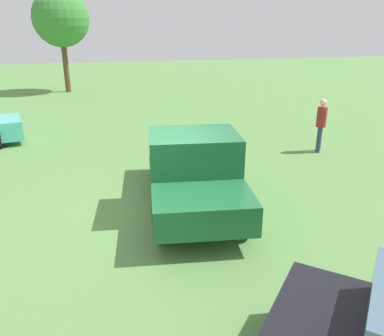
% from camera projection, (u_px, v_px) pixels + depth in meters
% --- Properties ---
extents(ground_plane, '(80.00, 80.00, 0.00)m').
position_uv_depth(ground_plane, '(159.00, 211.00, 8.87)').
color(ground_plane, '#5B8C47').
extents(pickup_truck, '(5.15, 2.57, 1.81)m').
position_uv_depth(pickup_truck, '(193.00, 168.00, 8.84)').
color(pickup_truck, black).
rests_on(pickup_truck, ground_plane).
extents(person_bystander, '(0.45, 0.45, 1.79)m').
position_uv_depth(person_bystander, '(321.00, 122.00, 12.75)').
color(person_bystander, navy).
rests_on(person_bystander, ground_plane).
extents(tree_back_right, '(3.41, 3.41, 6.14)m').
position_uv_depth(tree_back_right, '(61.00, 19.00, 23.44)').
color(tree_back_right, brown).
rests_on(tree_back_right, ground_plane).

